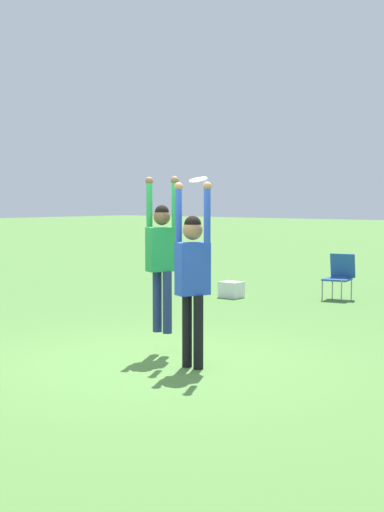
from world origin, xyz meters
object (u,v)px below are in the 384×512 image
Objects in this scene: frisbee at (198,180)px; cooler_box at (231,290)px; camping_chair_1 at (340,273)px; person_defending at (193,269)px; person_jumping at (162,251)px.

cooler_box is (-3.10, 4.95, -2.10)m from frisbee.
camping_chair_1 is 2.22m from cooler_box.
person_defending is at bearing 91.25° from camping_chair_1.
person_jumping is at bearing 179.62° from frisbee.
person_jumping is 6.21m from camping_chair_1.
cooler_box is at bearing 21.28° from camping_chair_1.
cooler_box is at bearing 50.26° from person_jumping.
frisbee is at bearing -66.90° from person_jumping.
camping_chair_1 is (-1.44, 6.47, -0.66)m from person_defending.
frisbee reaches higher than camping_chair_1.
person_jumping reaches higher than frisbee.
camping_chair_1 is (-0.64, 6.12, -0.83)m from person_jumping.
person_defending is 6.66m from camping_chair_1.
person_defending is 9.76× the size of frisbee.
cooler_box is (-3.29, 5.29, -1.02)m from person_defending.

